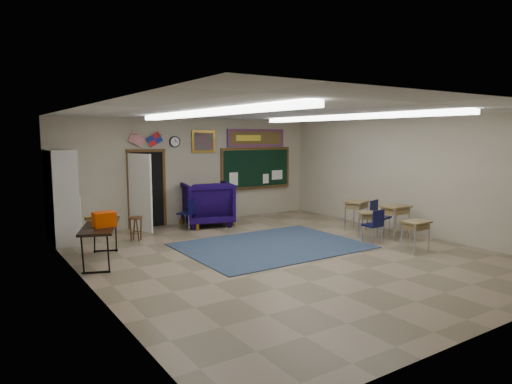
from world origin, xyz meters
TOP-DOWN VIEW (x-y plane):
  - floor at (0.00, 0.00)m, footprint 9.00×9.00m
  - back_wall at (0.00, 4.50)m, footprint 8.00×0.04m
  - front_wall at (0.00, -4.50)m, footprint 8.00×0.04m
  - left_wall at (-4.00, 0.00)m, footprint 0.04×9.00m
  - right_wall at (4.00, 0.00)m, footprint 0.04×9.00m
  - ceiling at (0.00, 0.00)m, footprint 8.00×9.00m
  - area_rug at (0.20, 0.80)m, footprint 4.00×3.00m
  - fluorescent_strips at (0.00, 0.00)m, footprint 3.86×6.00m
  - doorway at (-1.50, 4.35)m, footprint 1.10×0.89m
  - chalkboard at (2.20, 4.46)m, footprint 2.55×0.14m
  - bulletin_board at (2.20, 4.47)m, footprint 2.10×0.05m
  - framed_art_print at (0.35, 4.47)m, footprint 0.75×0.05m
  - wall_clock at (-0.55, 4.47)m, footprint 0.32×0.05m
  - wall_flags at (-1.40, 4.44)m, footprint 1.16×0.06m
  - storage_cabinet at (-3.71, 3.85)m, footprint 0.59×1.25m
  - wingback_armchair at (0.12, 3.85)m, footprint 1.61×1.64m
  - student_chair_reading at (-0.63, 3.57)m, footprint 0.59×0.59m
  - student_chair_desk_a at (2.38, -0.24)m, footprint 0.41×0.41m
  - student_chair_desk_b at (3.18, 0.22)m, footprint 0.56×0.56m
  - student_desk_front_left at (2.63, 0.06)m, footprint 0.70×0.65m
  - student_desk_front_right at (3.14, 1.01)m, footprint 0.79×0.69m
  - student_desk_back_left at (2.48, -1.38)m, footprint 0.58×0.43m
  - student_desk_back_right at (3.24, -0.19)m, footprint 0.69×0.52m
  - folding_table at (-3.42, 1.63)m, footprint 1.24×1.93m
  - wooden_stool at (-2.22, 3.05)m, footprint 0.33×0.33m

SIDE VIEW (x-z plane):
  - floor at x=0.00m, z-range 0.00..0.00m
  - area_rug at x=0.20m, z-range 0.00..0.02m
  - wooden_stool at x=-2.22m, z-range 0.01..0.60m
  - student_desk_front_left at x=2.63m, z-range 0.04..0.71m
  - student_desk_back_left at x=2.48m, z-range 0.04..0.73m
  - student_chair_desk_a at x=2.38m, z-range 0.00..0.80m
  - folding_table at x=-3.42m, z-range -0.11..0.94m
  - student_chair_reading at x=-0.63m, z-range 0.00..0.86m
  - student_desk_front_right at x=3.14m, z-range 0.05..0.84m
  - student_chair_desk_b at x=3.18m, z-range 0.00..0.89m
  - student_desk_back_right at x=3.24m, z-range 0.05..0.86m
  - wingback_armchair at x=0.12m, z-range 0.00..1.23m
  - doorway at x=-1.50m, z-range -0.02..2.14m
  - storage_cabinet at x=-3.71m, z-range 0.00..2.20m
  - chalkboard at x=2.20m, z-range 0.81..2.11m
  - back_wall at x=0.00m, z-range 0.00..3.00m
  - front_wall at x=0.00m, z-range 0.00..3.00m
  - left_wall at x=-4.00m, z-range 0.00..3.00m
  - right_wall at x=4.00m, z-range 0.00..3.00m
  - framed_art_print at x=0.35m, z-range 2.02..2.67m
  - wall_clock at x=-0.55m, z-range 2.19..2.51m
  - bulletin_board at x=2.20m, z-range 2.18..2.73m
  - wall_flags at x=-1.40m, z-range 2.13..2.83m
  - fluorescent_strips at x=0.00m, z-range 2.89..2.99m
  - ceiling at x=0.00m, z-range 2.98..3.02m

